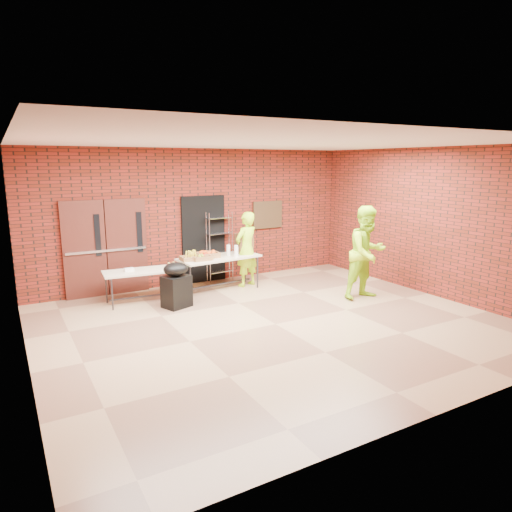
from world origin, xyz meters
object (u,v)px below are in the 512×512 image
Objects in this scene: volunteer_woman at (246,249)px; table_left at (144,273)px; coffee_dispenser at (244,243)px; covered_grill at (176,285)px; table_right at (219,260)px; wire_rack at (220,247)px; volunteer_man at (367,253)px.

table_left is at bearing -16.23° from volunteer_woman.
covered_grill is (-2.01, -0.88, -0.54)m from coffee_dispenser.
table_left is 0.96× the size of volunteer_woman.
table_left is 1.76m from table_right.
table_right is at bearing 10.34° from covered_grill.
coffee_dispenser is at bearing 3.74° from covered_grill.
volunteer_man reaches higher than wire_rack.
table_right is 1.10× the size of volunteer_woman.
coffee_dispenser is at bearing -64.97° from wire_rack.
volunteer_man is (4.21, -2.09, 0.38)m from table_left.
coffee_dispenser is (0.71, 0.12, 0.30)m from table_right.
coffee_dispenser reaches higher than table_right.
wire_rack is 3.56m from volunteer_man.
wire_rack is 0.80m from volunteer_woman.
table_left is 2.50m from coffee_dispenser.
table_left is 4.72m from volunteer_man.
table_right is 4.14× the size of coffee_dispenser.
table_right is 0.77m from coffee_dispenser.
table_left is 0.85× the size of volunteer_man.
volunteer_man is at bearing -59.87° from wire_rack.
coffee_dispenser is at bearing 9.38° from table_left.
volunteer_man is at bearing -21.32° from table_left.
volunteer_woman reaches higher than covered_grill.
wire_rack is 1.85× the size of covered_grill.
wire_rack reaches higher than table_right.
coffee_dispenser is at bearing -108.76° from volunteer_woman.
wire_rack is 1.01× the size of table_left.
wire_rack is at bearing 25.28° from table_left.
volunteer_man is at bearing -40.23° from covered_grill.
volunteer_man is at bearing 111.71° from volunteer_woman.
volunteer_man reaches higher than table_left.
covered_grill is at bearing 159.26° from volunteer_man.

